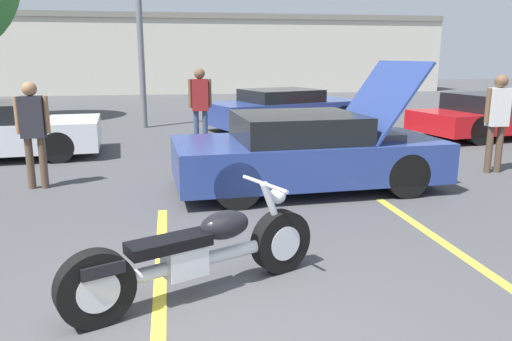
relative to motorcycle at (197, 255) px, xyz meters
name	(u,v)px	position (x,y,z in m)	size (l,w,h in m)	color
parking_stripe_middle	(159,311)	(-0.34, -0.24, -0.38)	(0.12, 5.69, 0.01)	yellow
parking_stripe_back	(502,282)	(2.86, -0.24, -0.38)	(0.12, 5.69, 0.01)	yellow
far_building	(170,52)	(-0.06, 26.29, 1.95)	(32.00, 4.20, 4.40)	beige
motorcycle	(197,255)	(0.00, 0.00, 0.00)	(2.30, 1.20, 0.95)	black
show_car_hood_open	(308,152)	(1.96, 3.44, 0.22)	(4.30, 2.12, 2.02)	navy
parked_car_mid_row	(285,109)	(3.12, 10.05, 0.19)	(4.86, 3.23, 1.16)	navy
parked_car_right_row	(495,116)	(8.25, 7.70, 0.17)	(4.65, 2.68, 1.15)	red
spectator_near_motorcycle	(200,101)	(0.48, 7.18, 0.72)	(0.52, 0.24, 1.84)	#38476B
spectator_by_show_car	(498,115)	(5.64, 3.95, 0.68)	(0.52, 0.23, 1.78)	brown
spectator_midground	(33,126)	(-2.34, 4.18, 0.64)	(0.52, 0.23, 1.72)	brown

